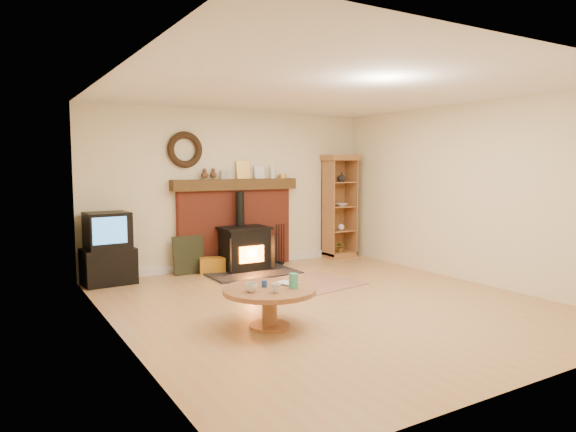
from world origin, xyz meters
TOP-DOWN VIEW (x-y plane):
  - ground at (0.00, 0.00)m, footprint 5.50×5.50m
  - room_shell at (-0.02, 0.09)m, footprint 5.02×5.52m
  - chimney_breast at (0.00, 2.67)m, footprint 2.20×0.22m
  - wood_stove at (-0.02, 2.27)m, footprint 1.40×1.00m
  - area_rug at (0.19, 0.97)m, footprint 1.86×1.43m
  - tv_unit at (-2.10, 2.47)m, footprint 0.74×0.55m
  - curio_cabinet at (2.05, 2.55)m, footprint 0.61×0.44m
  - firelog_box at (-0.54, 2.40)m, footprint 0.45×0.36m
  - leaning_painting at (-0.87, 2.55)m, footprint 0.50×0.13m
  - fire_tools at (0.75, 2.50)m, footprint 0.19×0.16m
  - coffee_table at (-1.08, -0.47)m, footprint 0.99×0.99m

SIDE VIEW (x-z plane):
  - ground at x=0.00m, z-range 0.00..0.00m
  - area_rug at x=0.19m, z-range 0.00..0.01m
  - firelog_box at x=-0.54m, z-range 0.00..0.25m
  - fire_tools at x=0.75m, z-range -0.19..0.51m
  - leaning_painting at x=-0.87m, z-range 0.00..0.60m
  - coffee_table at x=-1.08m, z-range 0.05..0.63m
  - wood_stove at x=-0.02m, z-range -0.29..0.99m
  - tv_unit at x=-2.10m, z-range -0.02..1.02m
  - chimney_breast at x=0.00m, z-range -0.09..1.69m
  - curio_cabinet at x=2.05m, z-range 0.00..1.90m
  - room_shell at x=-0.02m, z-range 0.41..3.02m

